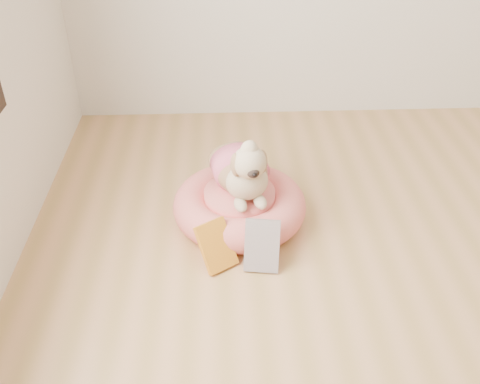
{
  "coord_description": "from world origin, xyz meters",
  "views": [
    {
      "loc": [
        -1.12,
        -0.89,
        1.55
      ],
      "look_at": [
        -1.04,
        1.07,
        0.19
      ],
      "focal_mm": 40.0,
      "sensor_mm": 36.0,
      "label": 1
    }
  ],
  "objects_px": {
    "dog": "(242,159)",
    "book_white": "(262,246)",
    "pet_bed": "(240,205)",
    "book_yellow": "(216,246)"
  },
  "relations": [
    {
      "from": "pet_bed",
      "to": "book_yellow",
      "type": "distance_m",
      "value": 0.33
    },
    {
      "from": "dog",
      "to": "book_white",
      "type": "distance_m",
      "value": 0.41
    },
    {
      "from": "pet_bed",
      "to": "dog",
      "type": "height_order",
      "value": "dog"
    },
    {
      "from": "book_yellow",
      "to": "book_white",
      "type": "bearing_deg",
      "value": -39.08
    },
    {
      "from": "pet_bed",
      "to": "book_white",
      "type": "xyz_separation_m",
      "value": [
        0.08,
        -0.33,
        0.03
      ]
    },
    {
      "from": "book_yellow",
      "to": "pet_bed",
      "type": "bearing_deg",
      "value": 37.18
    },
    {
      "from": "pet_bed",
      "to": "book_white",
      "type": "height_order",
      "value": "book_white"
    },
    {
      "from": "book_yellow",
      "to": "dog",
      "type": "bearing_deg",
      "value": 35.94
    },
    {
      "from": "dog",
      "to": "book_white",
      "type": "relative_size",
      "value": 2.0
    },
    {
      "from": "dog",
      "to": "book_white",
      "type": "height_order",
      "value": "dog"
    }
  ]
}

